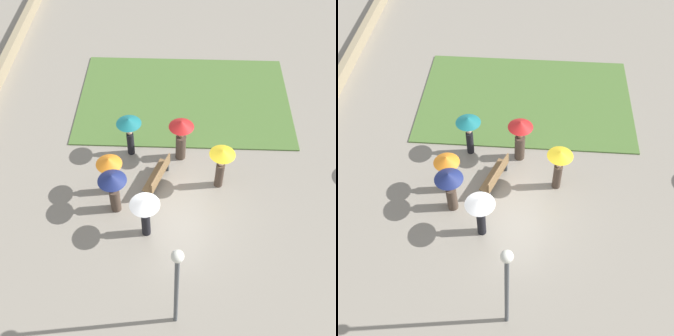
{
  "view_description": "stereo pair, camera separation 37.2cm",
  "coord_description": "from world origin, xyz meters",
  "views": [
    {
      "loc": [
        8.75,
        0.18,
        12.49
      ],
      "look_at": [
        -1.42,
        -0.19,
        0.6
      ],
      "focal_mm": 45.0,
      "sensor_mm": 36.0,
      "label": 1
    },
    {
      "loc": [
        8.73,
        0.55,
        12.49
      ],
      "look_at": [
        -1.42,
        -0.19,
        0.6
      ],
      "focal_mm": 45.0,
      "sensor_mm": 36.0,
      "label": 2
    }
  ],
  "objects": [
    {
      "name": "ground_plane",
      "position": [
        0.0,
        0.0,
        0.0
      ],
      "size": [
        90.0,
        90.0,
        0.0
      ],
      "primitive_type": "plane",
      "color": "gray"
    },
    {
      "name": "lawn_patch_near",
      "position": [
        -6.06,
        0.37,
        0.03
      ],
      "size": [
        6.07,
        9.43,
        0.06
      ],
      "color": "#4C7033",
      "rests_on": "ground_plane"
    },
    {
      "name": "park_bench",
      "position": [
        -1.16,
        -0.55,
        0.47
      ],
      "size": [
        1.72,
        0.98,
        0.9
      ],
      "rotation": [
        0.0,
        0.0,
        -0.36
      ],
      "color": "brown",
      "rests_on": "ground_plane"
    },
    {
      "name": "lamp_post",
      "position": [
        4.02,
        0.22,
        2.61
      ],
      "size": [
        0.32,
        0.32,
        4.01
      ],
      "color": "#474C51",
      "rests_on": "ground_plane"
    },
    {
      "name": "crowd_person_red",
      "position": [
        -2.55,
        0.26,
        1.28
      ],
      "size": [
        0.95,
        0.95,
        1.93
      ],
      "rotation": [
        0.0,
        0.0,
        4.23
      ],
      "color": "#47382D",
      "rests_on": "ground_plane"
    },
    {
      "name": "crowd_person_navy",
      "position": [
        0.05,
        -2.0,
        1.3
      ],
      "size": [
        0.99,
        0.99,
        1.87
      ],
      "rotation": [
        0.0,
        0.0,
        1.01
      ],
      "color": "#47382D",
      "rests_on": "ground_plane"
    },
    {
      "name": "crowd_person_teal",
      "position": [
        -2.71,
        -1.71,
        1.37
      ],
      "size": [
        0.96,
        0.96,
        1.83
      ],
      "rotation": [
        0.0,
        0.0,
        4.67
      ],
      "color": "black",
      "rests_on": "ground_plane"
    },
    {
      "name": "crowd_person_white",
      "position": [
        1.02,
        -0.84,
        1.42
      ],
      "size": [
        0.99,
        0.99,
        1.9
      ],
      "rotation": [
        0.0,
        0.0,
        3.34
      ],
      "color": "black",
      "rests_on": "ground_plane"
    },
    {
      "name": "crowd_person_orange",
      "position": [
        -0.74,
        -2.21,
        1.28
      ],
      "size": [
        0.92,
        0.92,
        1.8
      ],
      "rotation": [
        0.0,
        0.0,
        4.0
      ],
      "color": "#2D2333",
      "rests_on": "ground_plane"
    },
    {
      "name": "crowd_person_yellow",
      "position": [
        -1.19,
        1.71,
        1.31
      ],
      "size": [
        0.92,
        0.92,
        1.9
      ],
      "rotation": [
        0.0,
        0.0,
        1.31
      ],
      "color": "#47382D",
      "rests_on": "ground_plane"
    }
  ]
}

